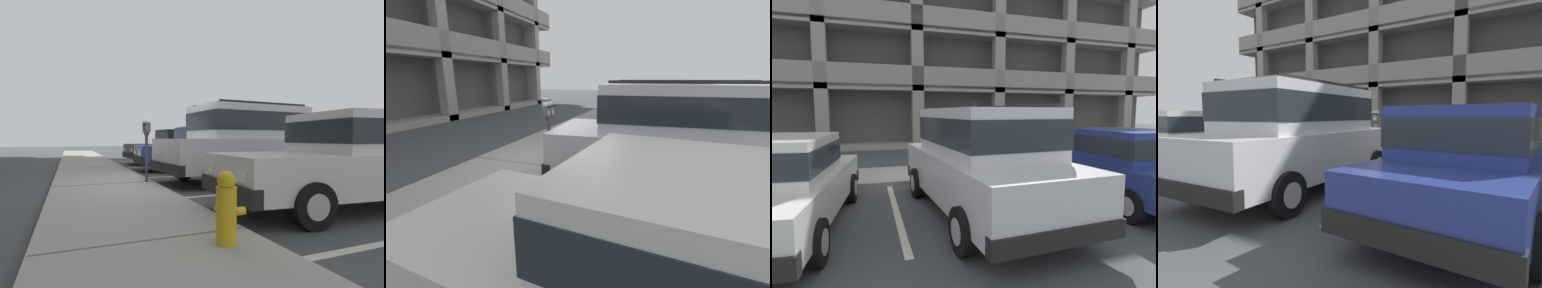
% 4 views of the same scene
% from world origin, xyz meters
% --- Properties ---
extents(ground_plane, '(80.00, 80.00, 0.10)m').
position_xyz_m(ground_plane, '(0.00, 0.00, -0.05)').
color(ground_plane, '#444749').
extents(sidewalk, '(40.00, 2.20, 0.12)m').
position_xyz_m(sidewalk, '(0.00, 1.30, 0.06)').
color(sidewalk, '#9E9B93').
rests_on(sidewalk, ground_plane).
extents(parking_stall_lines, '(12.73, 4.80, 0.01)m').
position_xyz_m(parking_stall_lines, '(1.58, -1.40, 0.00)').
color(parking_stall_lines, silver).
rests_on(parking_stall_lines, ground_plane).
extents(silver_suv, '(2.21, 4.88, 2.03)m').
position_xyz_m(silver_suv, '(-0.06, -2.39, 1.09)').
color(silver_suv, silver).
rests_on(silver_suv, ground_plane).
extents(red_sedan, '(2.14, 4.62, 1.54)m').
position_xyz_m(red_sedan, '(-3.38, -2.29, 0.82)').
color(red_sedan, silver).
rests_on(red_sedan, ground_plane).
extents(dark_hatchback, '(2.03, 4.58, 1.54)m').
position_xyz_m(dark_hatchback, '(3.12, -2.44, 0.82)').
color(dark_hatchback, navy).
rests_on(dark_hatchback, ground_plane).
extents(blue_coupe, '(2.15, 4.62, 1.54)m').
position_xyz_m(blue_coupe, '(6.22, -2.63, 0.82)').
color(blue_coupe, black).
rests_on(blue_coupe, ground_plane).
extents(parking_meter_near, '(0.35, 0.12, 1.45)m').
position_xyz_m(parking_meter_near, '(0.02, 0.35, 1.20)').
color(parking_meter_near, '#47474C').
rests_on(parking_meter_near, sidewalk).
extents(fire_hydrant, '(0.30, 0.30, 0.70)m').
position_xyz_m(fire_hydrant, '(-4.38, 0.65, 0.46)').
color(fire_hydrant, gold).
rests_on(fire_hydrant, sidewalk).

